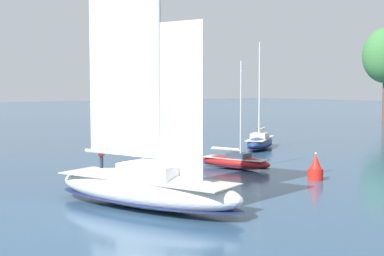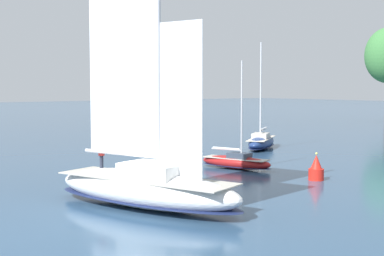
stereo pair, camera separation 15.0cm
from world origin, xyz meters
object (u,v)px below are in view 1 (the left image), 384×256
at_px(sailboat_moored_near_marina, 235,162).
at_px(channel_buoy, 316,169).
at_px(sailboat_main, 146,184).
at_px(sailboat_moored_mid_channel, 260,141).

relative_size(sailboat_moored_near_marina, channel_buoy, 4.38).
xyz_separation_m(sailboat_main, channel_buoy, (-0.14, 13.37, -0.49)).
height_order(sailboat_moored_near_marina, sailboat_moored_mid_channel, sailboat_moored_mid_channel).
distance_m(sailboat_main, channel_buoy, 13.38).
height_order(sailboat_main, channel_buoy, sailboat_main).
relative_size(sailboat_moored_near_marina, sailboat_moored_mid_channel, 0.77).
bearing_deg(sailboat_main, channel_buoy, 90.62).
distance_m(sailboat_main, sailboat_moored_mid_channel, 28.03).
relative_size(sailboat_main, channel_buoy, 8.45).
relative_size(sailboat_main, sailboat_moored_near_marina, 1.93).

